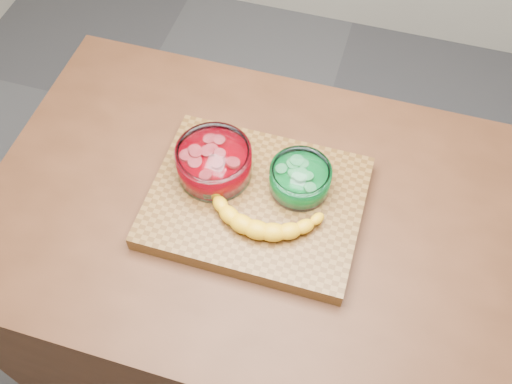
# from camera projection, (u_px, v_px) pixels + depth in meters

# --- Properties ---
(ground) EXTENTS (3.50, 3.50, 0.00)m
(ground) POSITION_uv_depth(u_px,v_px,m) (256.00, 343.00, 2.00)
(ground) COLOR #545458
(ground) RESTS_ON ground
(counter) EXTENTS (1.20, 0.80, 0.90)m
(counter) POSITION_uv_depth(u_px,v_px,m) (256.00, 291.00, 1.62)
(counter) COLOR #4E2A17
(counter) RESTS_ON ground
(cutting_board) EXTENTS (0.45, 0.35, 0.04)m
(cutting_board) POSITION_uv_depth(u_px,v_px,m) (256.00, 202.00, 1.23)
(cutting_board) COLOR brown
(cutting_board) RESTS_ON counter
(bowl_red) EXTENTS (0.16, 0.16, 0.08)m
(bowl_red) POSITION_uv_depth(u_px,v_px,m) (214.00, 162.00, 1.22)
(bowl_red) COLOR white
(bowl_red) RESTS_ON cutting_board
(bowl_green) EXTENTS (0.13, 0.13, 0.06)m
(bowl_green) POSITION_uv_depth(u_px,v_px,m) (300.00, 179.00, 1.20)
(bowl_green) COLOR white
(bowl_green) RESTS_ON cutting_board
(banana) EXTENTS (0.28, 0.13, 0.04)m
(banana) POSITION_uv_depth(u_px,v_px,m) (261.00, 217.00, 1.16)
(banana) COLOR #EFAF15
(banana) RESTS_ON cutting_board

